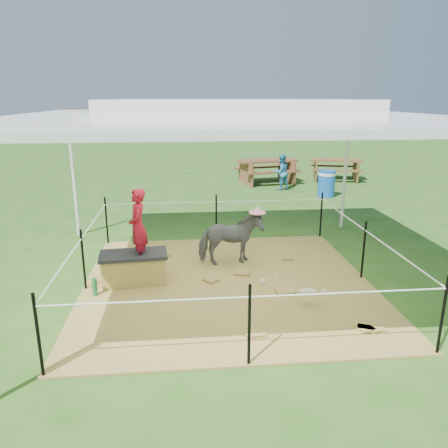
{
  "coord_description": "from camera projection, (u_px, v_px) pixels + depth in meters",
  "views": [
    {
      "loc": [
        -0.7,
        -6.51,
        2.92
      ],
      "look_at": [
        0.0,
        0.6,
        0.85
      ],
      "focal_mm": 35.0,
      "sensor_mm": 36.0,
      "label": 1
    }
  ],
  "objects": [
    {
      "name": "ground",
      "position": [
        228.0,
        284.0,
        7.1
      ],
      "size": [
        90.0,
        90.0,
        0.0
      ],
      "primitive_type": "plane",
      "color": "#2D5919",
      "rests_on": "ground"
    },
    {
      "name": "hay_patch",
      "position": [
        228.0,
        283.0,
        7.1
      ],
      "size": [
        4.6,
        4.6,
        0.03
      ],
      "primitive_type": "cube",
      "color": "brown",
      "rests_on": "ground"
    },
    {
      "name": "canopy_tent",
      "position": [
        228.0,
        114.0,
        6.35
      ],
      "size": [
        6.3,
        6.3,
        2.9
      ],
      "color": "silver",
      "rests_on": "ground"
    },
    {
      "name": "rope_fence",
      "position": [
        228.0,
        247.0,
        6.92
      ],
      "size": [
        4.54,
        4.54,
        1.0
      ],
      "color": "black",
      "rests_on": "ground"
    },
    {
      "name": "straw_bale",
      "position": [
        134.0,
        269.0,
        7.06
      ],
      "size": [
        1.04,
        0.59,
        0.44
      ],
      "primitive_type": "cube",
      "rotation": [
        0.0,
        0.0,
        0.09
      ],
      "color": "#A1793A",
      "rests_on": "hay_patch"
    },
    {
      "name": "dark_cloth",
      "position": [
        133.0,
        255.0,
        6.99
      ],
      "size": [
        1.11,
        0.65,
        0.06
      ],
      "primitive_type": "cube",
      "rotation": [
        0.0,
        0.0,
        0.09
      ],
      "color": "black",
      "rests_on": "straw_bale"
    },
    {
      "name": "woman",
      "position": [
        138.0,
        220.0,
        6.84
      ],
      "size": [
        0.32,
        0.46,
        1.2
      ],
      "primitive_type": "imported",
      "rotation": [
        0.0,
        0.0,
        -1.48
      ],
      "color": "#AD1025",
      "rests_on": "straw_bale"
    },
    {
      "name": "green_bottle",
      "position": [
        95.0,
        287.0,
        6.6
      ],
      "size": [
        0.08,
        0.08,
        0.28
      ],
      "primitive_type": "cylinder",
      "rotation": [
        0.0,
        0.0,
        0.09
      ],
      "color": "#186F2F",
      "rests_on": "hay_patch"
    },
    {
      "name": "pony",
      "position": [
        230.0,
        239.0,
        7.76
      ],
      "size": [
        1.18,
        0.68,
        0.94
      ],
      "primitive_type": "imported",
      "rotation": [
        0.0,
        0.0,
        1.73
      ],
      "color": "#4F4E53",
      "rests_on": "hay_patch"
    },
    {
      "name": "pink_hat",
      "position": [
        230.0,
        210.0,
        7.61
      ],
      "size": [
        0.29,
        0.29,
        0.14
      ],
      "primitive_type": "cylinder",
      "color": "pink",
      "rests_on": "pony"
    },
    {
      "name": "foal",
      "position": [
        308.0,
        290.0,
        6.27
      ],
      "size": [
        0.89,
        0.6,
        0.45
      ],
      "primitive_type": null,
      "rotation": [
        0.0,
        0.0,
        -0.19
      ],
      "color": "beige",
      "rests_on": "hay_patch"
    },
    {
      "name": "trash_barrel",
      "position": [
        326.0,
        184.0,
        13.31
      ],
      "size": [
        0.67,
        0.67,
        0.8
      ],
      "primitive_type": "cylinder",
      "rotation": [
        0.0,
        0.0,
        0.38
      ],
      "color": "#1756B2",
      "rests_on": "ground"
    },
    {
      "name": "picnic_table_near",
      "position": [
        266.0,
        171.0,
        15.43
      ],
      "size": [
        2.24,
        1.8,
        0.83
      ],
      "primitive_type": "cube",
      "rotation": [
        0.0,
        0.0,
        0.19
      ],
      "color": "brown",
      "rests_on": "ground"
    },
    {
      "name": "picnic_table_far",
      "position": [
        335.0,
        170.0,
        16.0
      ],
      "size": [
        2.12,
        1.76,
        0.77
      ],
      "primitive_type": "cube",
      "rotation": [
        0.0,
        0.0,
        -0.26
      ],
      "color": "brown",
      "rests_on": "ground"
    },
    {
      "name": "distant_person",
      "position": [
        281.0,
        172.0,
        14.23
      ],
      "size": [
        0.7,
        0.63,
        1.17
      ],
      "primitive_type": "imported",
      "rotation": [
        0.0,
        0.0,
        3.55
      ],
      "color": "teal",
      "rests_on": "ground"
    }
  ]
}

